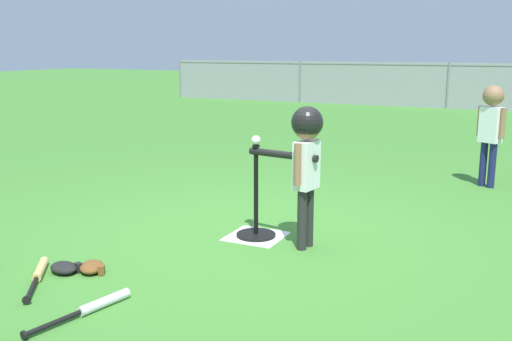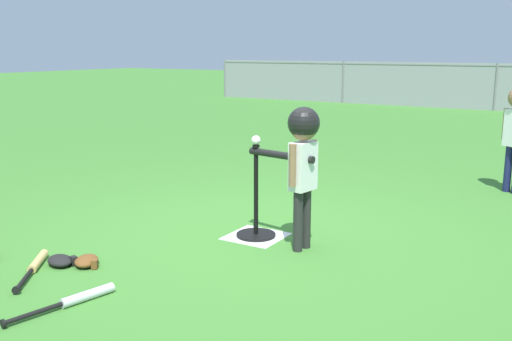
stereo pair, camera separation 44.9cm
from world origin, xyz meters
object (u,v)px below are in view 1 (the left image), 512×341
(glove_by_plate, at_px, (92,267))
(batting_tee, at_px, (256,222))
(spare_bat_silver, at_px, (94,306))
(fielder_near_left, at_px, (491,122))
(batter_child, at_px, (306,148))
(glove_tossed_aside, at_px, (64,268))
(baseball_on_tee, at_px, (256,140))
(spare_bat_wood, at_px, (39,273))

(glove_by_plate, bearing_deg, batting_tee, 59.85)
(spare_bat_silver, bearing_deg, fielder_near_left, 67.23)
(fielder_near_left, xyz_separation_m, spare_bat_silver, (-1.81, -4.30, -0.69))
(batter_child, height_order, glove_tossed_aside, batter_child)
(baseball_on_tee, bearing_deg, glove_by_plate, -120.15)
(spare_bat_silver, height_order, glove_by_plate, glove_by_plate)
(batter_child, distance_m, glove_tossed_aside, 1.90)
(batter_child, height_order, spare_bat_silver, batter_child)
(fielder_near_left, bearing_deg, glove_tossed_aside, -121.34)
(spare_bat_wood, distance_m, glove_tossed_aside, 0.17)
(fielder_near_left, relative_size, spare_bat_wood, 1.94)
(baseball_on_tee, relative_size, fielder_near_left, 0.07)
(batting_tee, height_order, glove_by_plate, batting_tee)
(batter_child, bearing_deg, batting_tee, 170.52)
(glove_tossed_aside, bearing_deg, spare_bat_wood, -124.14)
(glove_by_plate, relative_size, glove_tossed_aside, 1.05)
(spare_bat_silver, bearing_deg, batting_tee, 81.01)
(fielder_near_left, height_order, glove_by_plate, fielder_near_left)
(fielder_near_left, bearing_deg, spare_bat_silver, -112.77)
(spare_bat_silver, distance_m, glove_tossed_aside, 0.69)
(spare_bat_silver, height_order, glove_tossed_aside, glove_tossed_aside)
(spare_bat_wood, xyz_separation_m, glove_tossed_aside, (0.09, 0.14, 0.01))
(spare_bat_wood, bearing_deg, batter_child, 43.83)
(baseball_on_tee, height_order, glove_by_plate, baseball_on_tee)
(spare_bat_wood, xyz_separation_m, glove_by_plate, (0.26, 0.23, 0.01))
(glove_tossed_aside, bearing_deg, batting_tee, 56.25)
(baseball_on_tee, bearing_deg, batting_tee, 0.00)
(baseball_on_tee, relative_size, batter_child, 0.07)
(baseball_on_tee, bearing_deg, batter_child, -9.48)
(batter_child, xyz_separation_m, fielder_near_left, (1.10, 2.74, -0.06))
(fielder_near_left, bearing_deg, batting_tee, -120.14)
(baseball_on_tee, height_order, spare_bat_silver, baseball_on_tee)
(baseball_on_tee, relative_size, spare_bat_silver, 0.11)
(glove_tossed_aside, bearing_deg, glove_by_plate, 29.25)
(batting_tee, height_order, spare_bat_silver, batting_tee)
(batting_tee, xyz_separation_m, fielder_near_left, (1.55, 2.66, 0.59))
(spare_bat_silver, bearing_deg, glove_by_plate, 132.23)
(baseball_on_tee, xyz_separation_m, fielder_near_left, (1.55, 2.66, -0.08))
(batter_child, bearing_deg, glove_tossed_aside, -137.31)
(spare_bat_wood, height_order, glove_tossed_aside, glove_tossed_aside)
(fielder_near_left, distance_m, glove_tossed_aside, 4.65)
(batting_tee, bearing_deg, spare_bat_wood, -123.79)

